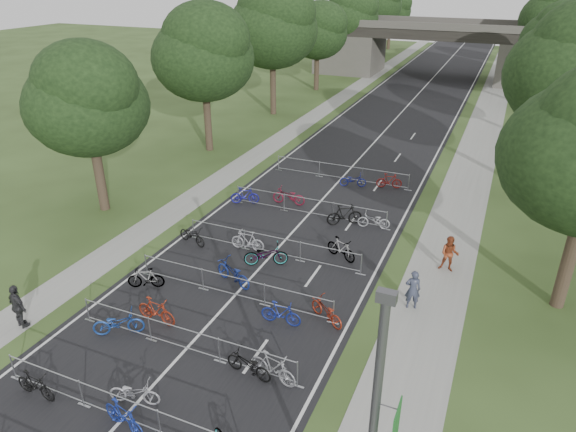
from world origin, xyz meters
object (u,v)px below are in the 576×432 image
object	(u,v)px
pedestrian_b	(450,254)
pedestrian_c	(18,307)
pedestrian_a	(413,290)
overpass_bridge	(437,49)

from	to	relation	value
pedestrian_b	pedestrian_c	world-z (taller)	pedestrian_c
pedestrian_a	pedestrian_b	size ratio (longest dim) A/B	1.01
overpass_bridge	pedestrian_a	world-z (taller)	overpass_bridge
overpass_bridge	pedestrian_a	size ratio (longest dim) A/B	17.19
pedestrian_a	pedestrian_c	xyz separation A→B (m)	(-14.09, -7.49, 0.06)
pedestrian_c	overpass_bridge	bearing A→B (deg)	-83.69
pedestrian_b	overpass_bridge	bearing A→B (deg)	100.77
overpass_bridge	pedestrian_b	size ratio (longest dim) A/B	17.42
overpass_bridge	pedestrian_b	distance (m)	48.79
pedestrian_b	pedestrian_c	xyz separation A→B (m)	(-15.10, -11.14, 0.07)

